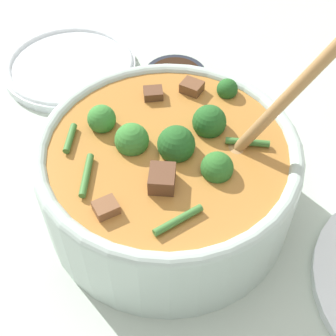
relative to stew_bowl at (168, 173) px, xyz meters
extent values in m
plane|color=#ADBCAD|center=(0.00, 0.00, -0.06)|extent=(4.00, 4.00, 0.00)
cylinder|color=#B2C6BC|center=(0.00, 0.00, -0.01)|extent=(0.28, 0.28, 0.10)
torus|color=#B2C6BC|center=(0.00, 0.00, 0.04)|extent=(0.28, 0.28, 0.02)
cylinder|color=#B27533|center=(0.00, 0.00, 0.01)|extent=(0.26, 0.26, 0.07)
sphere|color=#387F33|center=(0.01, 0.04, 0.05)|extent=(0.04, 0.04, 0.04)
cylinder|color=#6B9956|center=(0.01, 0.04, 0.02)|extent=(0.01, 0.01, 0.02)
sphere|color=#235B23|center=(-0.01, -0.01, 0.05)|extent=(0.04, 0.04, 0.04)
cylinder|color=#6B9956|center=(-0.01, -0.01, 0.02)|extent=(0.01, 0.01, 0.02)
sphere|color=#387F33|center=(0.05, 0.06, 0.05)|extent=(0.03, 0.03, 0.03)
cylinder|color=#6B9956|center=(0.05, 0.06, 0.03)|extent=(0.01, 0.01, 0.01)
sphere|color=#235B23|center=(0.07, -0.08, 0.05)|extent=(0.02, 0.02, 0.02)
cylinder|color=#6B9956|center=(0.07, -0.08, 0.03)|extent=(0.01, 0.01, 0.01)
sphere|color=#235B23|center=(0.02, -0.05, 0.05)|extent=(0.04, 0.04, 0.04)
cylinder|color=#6B9956|center=(0.02, -0.05, 0.02)|extent=(0.01, 0.01, 0.02)
sphere|color=#2D6B28|center=(-0.04, -0.04, 0.05)|extent=(0.03, 0.03, 0.03)
cylinder|color=#6B9956|center=(-0.04, -0.04, 0.02)|extent=(0.01, 0.01, 0.01)
cube|color=brown|center=(-0.05, 0.02, 0.05)|extent=(0.03, 0.03, 0.02)
cube|color=brown|center=(0.08, 0.00, 0.04)|extent=(0.02, 0.02, 0.02)
cube|color=brown|center=(0.08, -0.05, 0.04)|extent=(0.03, 0.03, 0.02)
cube|color=brown|center=(-0.07, 0.07, 0.04)|extent=(0.02, 0.03, 0.02)
cylinder|color=#3D7533|center=(-0.02, 0.09, 0.05)|extent=(0.05, 0.02, 0.01)
cylinder|color=#3D7533|center=(0.03, 0.10, 0.05)|extent=(0.04, 0.02, 0.01)
cylinder|color=#3D7533|center=(-0.01, -0.08, 0.05)|extent=(0.02, 0.04, 0.01)
cylinder|color=#3D7533|center=(-0.09, 0.01, 0.05)|extent=(0.03, 0.05, 0.01)
ellipsoid|color=#A87A47|center=(-0.01, -0.07, 0.04)|extent=(0.04, 0.03, 0.01)
cylinder|color=#A87A47|center=(-0.03, -0.12, 0.12)|extent=(0.03, 0.11, 0.18)
cylinder|color=#232833|center=(0.20, -0.05, -0.04)|extent=(0.09, 0.09, 0.04)
cylinder|color=black|center=(0.20, -0.05, -0.03)|extent=(0.07, 0.07, 0.01)
cylinder|color=white|center=(0.29, 0.10, -0.06)|extent=(0.20, 0.20, 0.01)
torus|color=white|center=(0.29, 0.10, -0.05)|extent=(0.20, 0.20, 0.01)
camera|label=1|loc=(-0.33, 0.07, 0.39)|focal=50.00mm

